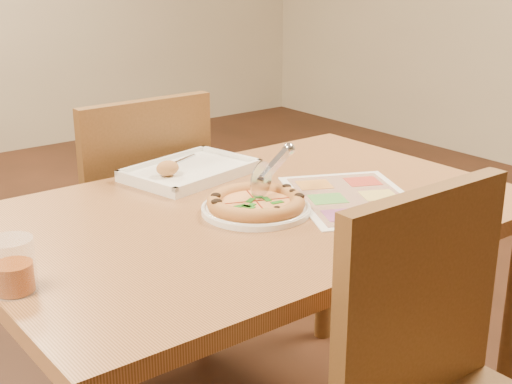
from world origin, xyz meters
TOP-DOWN VIEW (x-y plane):
  - dining_table at (0.00, 0.00)m, footprint 1.30×0.85m
  - chair_near at (0.00, -0.60)m, footprint 0.42×0.42m
  - chair_far at (-0.00, 0.60)m, footprint 0.42×0.42m
  - plate at (-0.01, -0.03)m, footprint 0.26×0.26m
  - pizza at (-0.02, -0.03)m, footprint 0.23×0.23m
  - pizza_cutter at (0.04, -0.01)m, footprint 0.17×0.07m
  - appetizer_tray at (0.01, 0.31)m, footprint 0.38×0.30m
  - glass_tumbler at (-0.61, -0.09)m, footprint 0.08×0.08m
  - menu at (0.24, -0.10)m, footprint 0.43×0.48m

SIDE VIEW (x-z plane):
  - chair_near at x=0.00m, z-range 0.33..0.80m
  - chair_far at x=0.00m, z-range 0.33..0.80m
  - dining_table at x=0.00m, z-range 0.27..0.99m
  - menu at x=0.24m, z-range 0.72..0.72m
  - plate at x=-0.01m, z-range 0.72..0.73m
  - appetizer_tray at x=0.01m, z-range 0.70..0.76m
  - pizza at x=-0.02m, z-range 0.73..0.76m
  - glass_tumbler at x=-0.61m, z-range 0.71..0.82m
  - pizza_cutter at x=0.04m, z-range 0.76..0.86m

